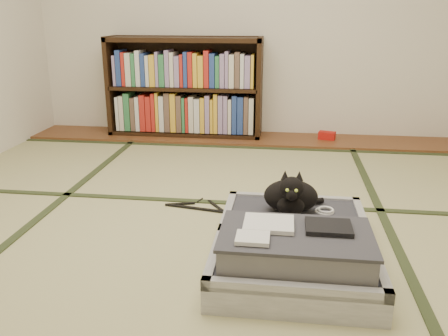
# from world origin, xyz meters

# --- Properties ---
(floor) EXTENTS (4.50, 4.50, 0.00)m
(floor) POSITION_xyz_m (0.00, 0.00, 0.00)
(floor) COLOR #C4B883
(floor) RESTS_ON ground
(wood_strip) EXTENTS (4.00, 0.50, 0.02)m
(wood_strip) POSITION_xyz_m (0.00, 2.00, 0.01)
(wood_strip) COLOR brown
(wood_strip) RESTS_ON ground
(red_item) EXTENTS (0.17, 0.12, 0.07)m
(red_item) POSITION_xyz_m (0.80, 2.03, 0.06)
(red_item) COLOR #B5140E
(red_item) RESTS_ON wood_strip
(tatami_borders) EXTENTS (4.00, 4.50, 0.01)m
(tatami_borders) POSITION_xyz_m (0.00, 0.49, 0.00)
(tatami_borders) COLOR #2D381E
(tatami_borders) RESTS_ON ground
(bookcase) EXTENTS (1.46, 0.33, 0.94)m
(bookcase) POSITION_xyz_m (-0.55, 2.07, 0.45)
(bookcase) COLOR black
(bookcase) RESTS_ON wood_strip
(suitcase) EXTENTS (0.73, 0.98, 0.29)m
(suitcase) POSITION_xyz_m (0.47, -0.32, 0.10)
(suitcase) COLOR silver
(suitcase) RESTS_ON floor
(cat) EXTENTS (0.33, 0.33, 0.26)m
(cat) POSITION_xyz_m (0.45, -0.03, 0.24)
(cat) COLOR black
(cat) RESTS_ON suitcase
(cable_coil) EXTENTS (0.10, 0.10, 0.02)m
(cable_coil) POSITION_xyz_m (0.63, 0.00, 0.15)
(cable_coil) COLOR white
(cable_coil) RESTS_ON suitcase
(hanger) EXTENTS (0.39, 0.21, 0.01)m
(hanger) POSITION_xyz_m (-0.11, 0.31, 0.01)
(hanger) COLOR black
(hanger) RESTS_ON floor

